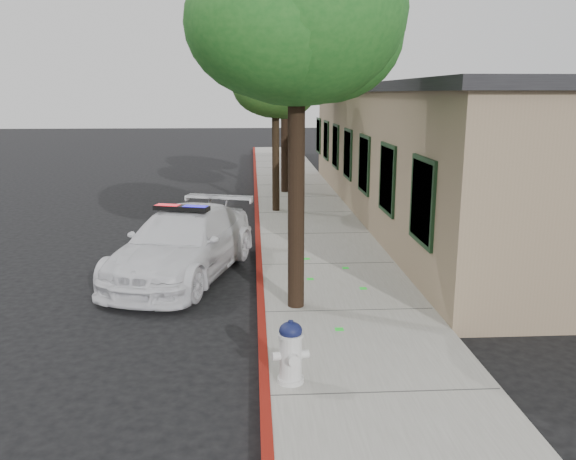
# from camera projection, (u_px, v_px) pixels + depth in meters

# --- Properties ---
(ground) EXTENTS (120.00, 120.00, 0.00)m
(ground) POSITION_uv_depth(u_px,v_px,m) (258.00, 320.00, 10.59)
(ground) COLOR black
(ground) RESTS_ON ground
(sidewalk) EXTENTS (3.20, 60.00, 0.15)m
(sidewalk) POSITION_uv_depth(u_px,v_px,m) (326.00, 267.00, 13.58)
(sidewalk) COLOR gray
(sidewalk) RESTS_ON ground
(red_curb) EXTENTS (0.14, 60.00, 0.16)m
(red_curb) POSITION_uv_depth(u_px,v_px,m) (259.00, 268.00, 13.49)
(red_curb) COLOR maroon
(red_curb) RESTS_ON ground
(clapboard_building) EXTENTS (7.30, 20.89, 4.24)m
(clapboard_building) POSITION_uv_depth(u_px,v_px,m) (460.00, 151.00, 19.25)
(clapboard_building) COLOR #8C765C
(clapboard_building) RESTS_ON ground
(police_car) EXTENTS (3.44, 5.46, 1.59)m
(police_car) POSITION_uv_depth(u_px,v_px,m) (183.00, 243.00, 12.98)
(police_car) COLOR white
(police_car) RESTS_ON ground
(fire_hydrant) EXTENTS (0.50, 0.44, 0.88)m
(fire_hydrant) POSITION_uv_depth(u_px,v_px,m) (291.00, 352.00, 7.91)
(fire_hydrant) COLOR silver
(fire_hydrant) RESTS_ON sidewalk
(street_tree_near) EXTENTS (3.71, 3.65, 6.68)m
(street_tree_near) POSITION_uv_depth(u_px,v_px,m) (298.00, 20.00, 9.74)
(street_tree_near) COLOR black
(street_tree_near) RESTS_ON sidewalk
(street_tree_mid) EXTENTS (2.85, 2.97, 5.44)m
(street_tree_mid) POSITION_uv_depth(u_px,v_px,m) (275.00, 84.00, 18.83)
(street_tree_mid) COLOR black
(street_tree_mid) RESTS_ON sidewalk
(street_tree_far) EXTENTS (3.59, 3.30, 6.23)m
(street_tree_far) POSITION_uv_depth(u_px,v_px,m) (285.00, 69.00, 22.36)
(street_tree_far) COLOR black
(street_tree_far) RESTS_ON sidewalk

